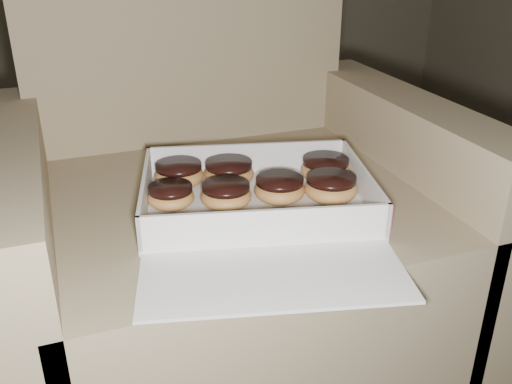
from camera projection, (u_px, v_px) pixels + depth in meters
The scene contains 13 objects.
armchair at pixel (225, 231), 1.11m from camera, with size 0.84×0.71×0.87m.
bakery_box at pixel (261, 211), 0.91m from camera, with size 0.46×0.50×0.06m.
donut_a at pixel (179, 174), 1.00m from camera, with size 0.09×0.09×0.04m.
donut_b at pixel (171, 196), 0.92m from camera, with size 0.08×0.08×0.04m.
donut_c at pixel (280, 189), 0.94m from camera, with size 0.08×0.08×0.04m.
donut_d at pixel (325, 169), 1.02m from camera, with size 0.09×0.09×0.04m.
donut_e at pixel (331, 188), 0.95m from camera, with size 0.09×0.09×0.04m.
donut_f at pixel (229, 173), 1.00m from camera, with size 0.09×0.09×0.04m.
donut_g at pixel (226, 195), 0.92m from camera, with size 0.08×0.08×0.04m.
crumb_a at pixel (249, 223), 0.88m from camera, with size 0.01×0.01×0.00m, color black.
crumb_b at pixel (161, 222), 0.88m from camera, with size 0.01×0.01×0.00m, color black.
crumb_c at pixel (318, 208), 0.92m from camera, with size 0.01×0.01×0.00m, color black.
crumb_d at pixel (368, 232), 0.85m from camera, with size 0.01×0.01×0.00m, color black.
Camera 1 is at (0.20, -0.17, 0.82)m, focal length 40.00 mm.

